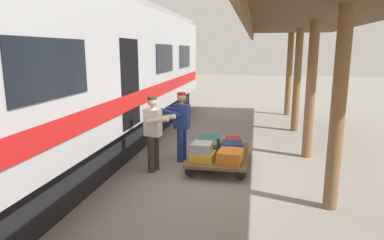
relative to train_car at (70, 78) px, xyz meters
name	(u,v)px	position (x,y,z in m)	size (l,w,h in m)	color
ground_plane	(229,172)	(-3.77, 0.00, -2.06)	(60.00, 60.00, 0.00)	gray
platform_canopy	(324,22)	(-5.58, 0.00, 1.19)	(3.20, 15.49, 3.56)	brown
train_car	(70,78)	(0.00, 0.00, 0.00)	(3.02, 17.13, 4.00)	#B7BABF
luggage_cart	(219,155)	(-3.51, -0.37, -1.79)	(1.34, 2.07, 0.31)	brown
suitcase_navy_fabric	(232,148)	(-3.81, -0.37, -1.61)	(0.46, 0.51, 0.28)	navy
suitcase_orange_carryall	(230,156)	(-3.81, 0.20, -1.62)	(0.50, 0.62, 0.25)	#CC6B23
suitcase_yellow_case	(203,156)	(-3.21, 0.20, -1.66)	(0.50, 0.51, 0.18)	gold
suitcase_teal_softside	(210,141)	(-3.21, -0.93, -1.62)	(0.52, 0.44, 0.25)	#1E666B
suitcase_olive_duffel	(207,147)	(-3.21, -0.37, -1.61)	(0.48, 0.54, 0.27)	brown
suitcase_red_plastic	(234,143)	(-3.81, -0.93, -1.63)	(0.36, 0.52, 0.23)	#AD231E
suitcase_gray_aluminum	(202,148)	(-3.17, 0.20, -1.47)	(0.43, 0.47, 0.21)	#9EA0A5
porter_in_overalls	(181,124)	(-2.53, -0.59, -1.14)	(0.71, 0.50, 1.70)	navy
porter_by_door	(154,131)	(-2.10, 0.25, -1.14)	(0.72, 0.53, 1.70)	#332D28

